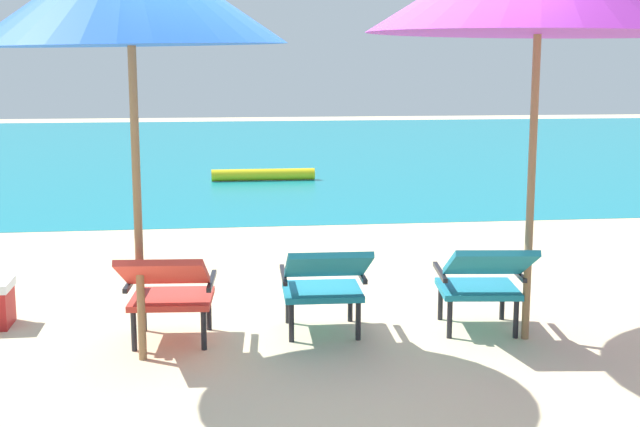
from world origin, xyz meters
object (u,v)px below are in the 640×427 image
swim_buoy (263,175)px  lounge_chair_right (483,278)px  lounge_chair_center (324,280)px  lounge_chair_left (168,287)px

swim_buoy → lounge_chair_right: lounge_chair_right is taller
lounge_chair_center → lounge_chair_right: 1.05m
swim_buoy → lounge_chair_right: 8.02m
lounge_chair_right → swim_buoy: bearing=96.9°
swim_buoy → lounge_chair_center: size_ratio=1.79×
swim_buoy → lounge_chair_center: lounge_chair_center is taller
lounge_chair_center → lounge_chair_right: size_ratio=0.96×
lounge_chair_center → lounge_chair_left: bearing=-176.2°
swim_buoy → lounge_chair_right: size_ratio=1.72×
lounge_chair_center → lounge_chair_right: same height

